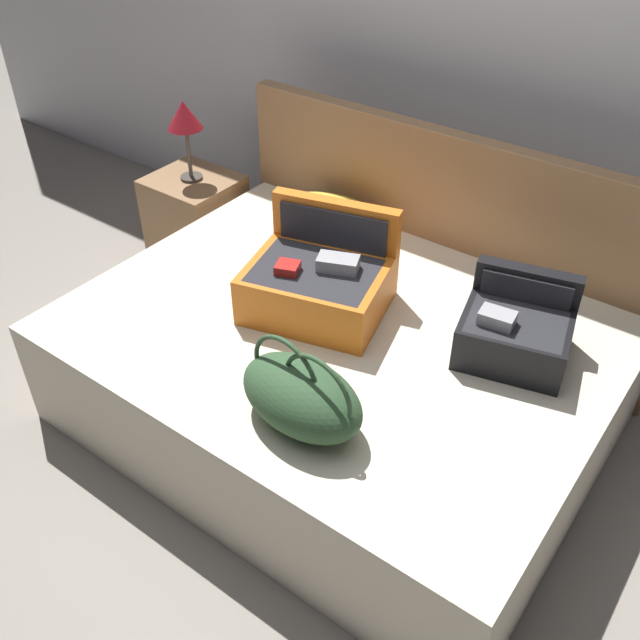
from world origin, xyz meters
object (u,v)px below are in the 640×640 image
object	(u,v)px
pillow_near_headboard	(331,213)
table_lamp	(184,118)
hard_case_medium	(515,331)
hard_case_large	(319,281)
duffel_bag	(301,395)
nightstand	(197,223)
bed	(337,373)

from	to	relation	value
pillow_near_headboard	table_lamp	world-z (taller)	table_lamp
hard_case_medium	pillow_near_headboard	xyz separation A→B (m)	(-1.08, 0.35, -0.03)
hard_case_large	pillow_near_headboard	xyz separation A→B (m)	(-0.34, 0.55, -0.05)
duffel_bag	pillow_near_headboard	xyz separation A→B (m)	(-0.67, 1.09, -0.04)
nightstand	hard_case_large	bearing A→B (deg)	-21.64
hard_case_large	table_lamp	size ratio (longest dim) A/B	1.51
duffel_bag	nightstand	bearing A→B (deg)	146.26
hard_case_medium	pillow_near_headboard	world-z (taller)	hard_case_medium
hard_case_large	hard_case_medium	world-z (taller)	hard_case_large
hard_case_medium	nightstand	distance (m)	1.96
nightstand	table_lamp	bearing A→B (deg)	90.00
bed	hard_case_medium	bearing A→B (deg)	22.17
nightstand	pillow_near_headboard	bearing A→B (deg)	5.67
nightstand	table_lamp	world-z (taller)	table_lamp
hard_case_large	table_lamp	distance (m)	1.28
hard_case_large	duffel_bag	world-z (taller)	hard_case_large
bed	hard_case_large	size ratio (longest dim) A/B	3.29
bed	pillow_near_headboard	distance (m)	0.83
duffel_bag	pillow_near_headboard	distance (m)	1.28
hard_case_medium	pillow_near_headboard	bearing A→B (deg)	147.78
duffel_bag	table_lamp	distance (m)	1.83
hard_case_large	table_lamp	world-z (taller)	table_lamp
hard_case_large	nightstand	xyz separation A→B (m)	(-1.17, 0.46, -0.35)
duffel_bag	nightstand	world-z (taller)	duffel_bag
bed	table_lamp	world-z (taller)	table_lamp
hard_case_medium	table_lamp	distance (m)	1.95
duffel_bag	hard_case_large	bearing A→B (deg)	121.69
hard_case_large	nightstand	world-z (taller)	hard_case_large
hard_case_medium	bed	bearing A→B (deg)	-171.95
hard_case_medium	duffel_bag	bearing A→B (deg)	-133.22
bed	nightstand	distance (m)	1.40
hard_case_large	nightstand	size ratio (longest dim) A/B	1.17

